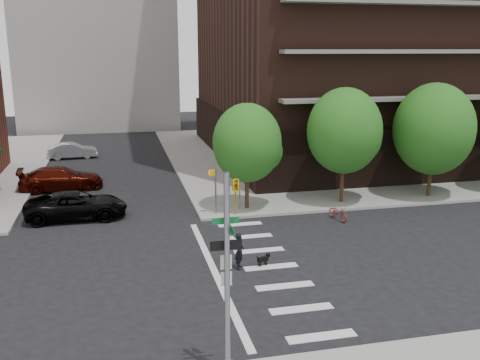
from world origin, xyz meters
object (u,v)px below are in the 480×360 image
at_px(parked_car_maroon, 61,178).
at_px(dog_walker, 239,251).
at_px(parked_car_black, 76,205).
at_px(scooter, 338,213).
at_px(parked_car_silver, 72,151).
at_px(traffic_signal, 228,292).

xyz_separation_m(parked_car_maroon, dog_walker, (8.76, -15.79, 0.02)).
height_order(parked_car_black, scooter, parked_car_black).
xyz_separation_m(parked_car_silver, scooter, (15.67, -21.39, -0.26)).
bearing_deg(parked_car_maroon, traffic_signal, -168.64).
relative_size(traffic_signal, dog_walker, 3.69).
bearing_deg(parked_car_silver, parked_car_black, 179.59).
distance_m(parked_car_black, dog_walker, 11.55).
xyz_separation_m(traffic_signal, parked_car_black, (-5.25, 16.58, -1.93)).
relative_size(traffic_signal, parked_car_silver, 1.44).
bearing_deg(dog_walker, parked_car_black, 57.87).
distance_m(traffic_signal, dog_walker, 8.15).
distance_m(parked_car_black, scooter, 14.67).
relative_size(traffic_signal, parked_car_black, 1.08).
bearing_deg(parked_car_silver, dog_walker, -166.88).
height_order(traffic_signal, parked_car_maroon, traffic_signal).
relative_size(parked_car_black, parked_car_maroon, 1.01).
bearing_deg(traffic_signal, dog_walker, 74.73).
relative_size(parked_car_silver, scooter, 2.54).
distance_m(traffic_signal, parked_car_silver, 35.12).
relative_size(parked_car_black, parked_car_silver, 1.33).
relative_size(parked_car_maroon, scooter, 3.33).
xyz_separation_m(traffic_signal, parked_car_maroon, (-6.67, 23.44, -1.90)).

